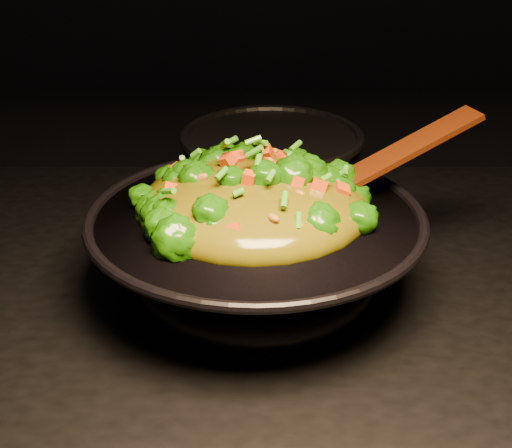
{
  "coord_description": "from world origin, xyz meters",
  "views": [
    {
      "loc": [
        0.1,
        -0.66,
        1.35
      ],
      "look_at": [
        0.1,
        0.07,
        0.99
      ],
      "focal_mm": 50.0,
      "sensor_mm": 36.0,
      "label": 1
    }
  ],
  "objects": [
    {
      "name": "stir_fry",
      "position": [
        0.1,
        0.07,
        1.05
      ],
      "size": [
        0.34,
        0.34,
        0.09
      ],
      "primitive_type": null,
      "rotation": [
        0.0,
        0.0,
        -0.41
      ],
      "color": "#1B5806",
      "rests_on": "wok"
    },
    {
      "name": "back_pot",
      "position": [
        0.12,
        0.24,
        0.97
      ],
      "size": [
        0.26,
        0.26,
        0.13
      ],
      "primitive_type": "cylinder",
      "rotation": [
        0.0,
        0.0,
        0.1
      ],
      "color": "black",
      "rests_on": "stovetop"
    },
    {
      "name": "spatula",
      "position": [
        0.24,
        0.11,
        1.05
      ],
      "size": [
        0.24,
        0.11,
        0.1
      ],
      "primitive_type": "cube",
      "rotation": [
        0.0,
        -0.38,
        0.33
      ],
      "color": "#361407",
      "rests_on": "wok"
    },
    {
      "name": "wok",
      "position": [
        0.1,
        0.06,
        0.95
      ],
      "size": [
        0.37,
        0.37,
        0.1
      ],
      "primitive_type": null,
      "rotation": [
        0.0,
        0.0,
        0.02
      ],
      "color": "black",
      "rests_on": "stovetop"
    }
  ]
}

